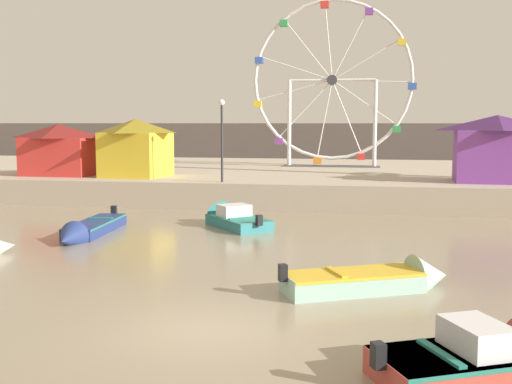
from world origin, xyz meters
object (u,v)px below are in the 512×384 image
ferris_wheel_white_frame (332,83)px  carnival_booth_purple_stall (496,148)px  motorboat_navy_blue (87,230)px  motorboat_seafoam (379,279)px  carnival_booth_red_striped (59,149)px  promenade_lamp_near (222,129)px  motorboat_faded_red (491,359)px  carnival_booth_yellow_awning (136,147)px  motorboat_teal_painted (230,218)px

ferris_wheel_white_frame → carnival_booth_purple_stall: 14.23m
motorboat_navy_blue → ferris_wheel_white_frame: ferris_wheel_white_frame is taller
motorboat_navy_blue → carnival_booth_purple_stall: carnival_booth_purple_stall is taller
motorboat_seafoam → motorboat_navy_blue: 12.83m
carnival_booth_red_striped → promenade_lamp_near: (10.42, -2.32, 1.21)m
motorboat_faded_red → carnival_booth_purple_stall: carnival_booth_purple_stall is taller
carnival_booth_purple_stall → carnival_booth_red_striped: carnival_booth_purple_stall is taller
carnival_booth_yellow_awning → carnival_booth_red_striped: bearing=-173.4°
carnival_booth_yellow_awning → carnival_booth_red_striped: carnival_booth_yellow_awning is taller
motorboat_faded_red → motorboat_seafoam: bearing=82.6°
motorboat_faded_red → motorboat_teal_painted: (-8.24, 15.21, -0.03)m
motorboat_seafoam → carnival_booth_yellow_awning: carnival_booth_yellow_awning is taller
motorboat_seafoam → carnival_booth_yellow_awning: bearing=102.0°
motorboat_teal_painted → ferris_wheel_white_frame: size_ratio=0.36×
motorboat_seafoam → motorboat_navy_blue: (-11.33, 6.01, -0.04)m
carnival_booth_yellow_awning → motorboat_teal_painted: bearing=-42.6°
motorboat_seafoam → ferris_wheel_white_frame: size_ratio=0.41×
motorboat_teal_painted → motorboat_navy_blue: bearing=85.8°
carnival_booth_red_striped → promenade_lamp_near: bearing=-10.7°
motorboat_teal_painted → ferris_wheel_white_frame: (3.27, 17.86, 6.91)m
carnival_booth_purple_stall → promenade_lamp_near: size_ratio=1.07×
carnival_booth_purple_stall → carnival_booth_red_striped: (-24.48, -0.16, -0.25)m
motorboat_teal_painted → carnival_booth_red_striped: carnival_booth_red_striped is taller
motorboat_teal_painted → carnival_booth_red_striped: size_ratio=0.93×
motorboat_teal_painted → carnival_booth_purple_stall: (12.45, 7.75, 2.90)m
motorboat_seafoam → motorboat_teal_painted: size_ratio=1.14×
carnival_booth_yellow_awning → ferris_wheel_white_frame: bearing=47.7°
motorboat_faded_red → carnival_booth_yellow_awning: 27.91m
carnival_booth_red_striped → carnival_booth_yellow_awning: bearing=4.3°
motorboat_teal_painted → carnival_booth_purple_stall: bearing=-98.5°
carnival_booth_yellow_awning → motorboat_faded_red: bearing=-51.8°
motorboat_navy_blue → motorboat_teal_painted: (4.98, 3.65, 0.05)m
motorboat_seafoam → motorboat_teal_painted: motorboat_teal_painted is taller
motorboat_faded_red → motorboat_teal_painted: motorboat_faded_red is taller
motorboat_seafoam → carnival_booth_purple_stall: carnival_booth_purple_stall is taller
ferris_wheel_white_frame → motorboat_teal_painted: bearing=-100.4°
motorboat_teal_painted → promenade_lamp_near: promenade_lamp_near is taller
motorboat_navy_blue → carnival_booth_red_striped: carnival_booth_red_striped is taller
motorboat_seafoam → carnival_booth_purple_stall: 18.68m
ferris_wheel_white_frame → carnival_booth_yellow_awning: bearing=-136.4°
promenade_lamp_near → motorboat_seafoam: bearing=-61.9°
ferris_wheel_white_frame → motorboat_faded_red: bearing=-81.4°
motorboat_faded_red → promenade_lamp_near: bearing=89.5°
motorboat_faded_red → motorboat_navy_blue: size_ratio=0.69×
motorboat_faded_red → carnival_booth_yellow_awning: (-15.56, 23.00, 2.78)m
motorboat_faded_red → carnival_booth_purple_stall: 23.52m
ferris_wheel_white_frame → carnival_booth_purple_stall: size_ratio=2.51×
carnival_booth_red_striped → motorboat_seafoam: bearing=-41.3°
ferris_wheel_white_frame → carnival_booth_yellow_awning: size_ratio=2.84×
motorboat_faded_red → ferris_wheel_white_frame: (-4.97, 33.07, 6.89)m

